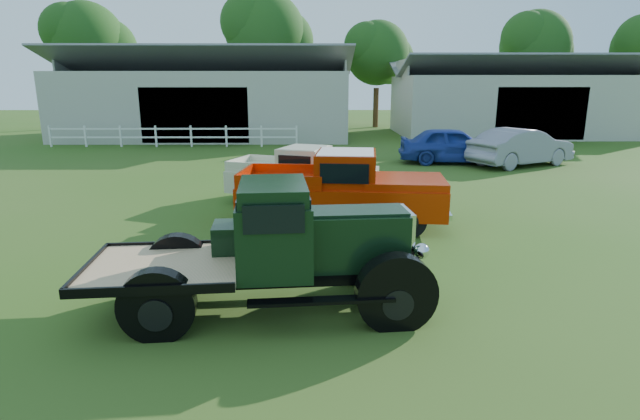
{
  "coord_description": "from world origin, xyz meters",
  "views": [
    {
      "loc": [
        0.13,
        -8.56,
        3.54
      ],
      "look_at": [
        0.2,
        1.2,
        1.05
      ],
      "focal_mm": 28.0,
      "sensor_mm": 36.0,
      "label": 1
    }
  ],
  "objects_px": {
    "red_pickup": "(342,189)",
    "misc_car_grey": "(521,147)",
    "white_pickup": "(302,176)",
    "vintage_flatbed": "(268,248)",
    "misc_car_blue": "(453,145)"
  },
  "relations": [
    {
      "from": "red_pickup",
      "to": "misc_car_grey",
      "type": "height_order",
      "value": "red_pickup"
    },
    {
      "from": "misc_car_grey",
      "to": "white_pickup",
      "type": "bearing_deg",
      "value": 99.02
    },
    {
      "from": "vintage_flatbed",
      "to": "misc_car_grey",
      "type": "xyz_separation_m",
      "value": [
        9.72,
        14.3,
        -0.22
      ]
    },
    {
      "from": "vintage_flatbed",
      "to": "misc_car_blue",
      "type": "relative_size",
      "value": 1.1
    },
    {
      "from": "red_pickup",
      "to": "white_pickup",
      "type": "height_order",
      "value": "red_pickup"
    },
    {
      "from": "red_pickup",
      "to": "white_pickup",
      "type": "bearing_deg",
      "value": 119.63
    },
    {
      "from": "red_pickup",
      "to": "vintage_flatbed",
      "type": "bearing_deg",
      "value": -100.08
    },
    {
      "from": "vintage_flatbed",
      "to": "red_pickup",
      "type": "relative_size",
      "value": 0.99
    },
    {
      "from": "red_pickup",
      "to": "white_pickup",
      "type": "xyz_separation_m",
      "value": [
        -1.08,
        2.47,
        -0.13
      ]
    },
    {
      "from": "white_pickup",
      "to": "misc_car_blue",
      "type": "relative_size",
      "value": 0.95
    },
    {
      "from": "red_pickup",
      "to": "misc_car_grey",
      "type": "distance_m",
      "value": 12.59
    },
    {
      "from": "white_pickup",
      "to": "misc_car_blue",
      "type": "distance_m",
      "value": 10.16
    },
    {
      "from": "vintage_flatbed",
      "to": "red_pickup",
      "type": "height_order",
      "value": "vintage_flatbed"
    },
    {
      "from": "vintage_flatbed",
      "to": "misc_car_blue",
      "type": "distance_m",
      "value": 16.55
    },
    {
      "from": "white_pickup",
      "to": "misc_car_blue",
      "type": "xyz_separation_m",
      "value": [
        6.61,
        7.71,
        -0.02
      ]
    }
  ]
}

